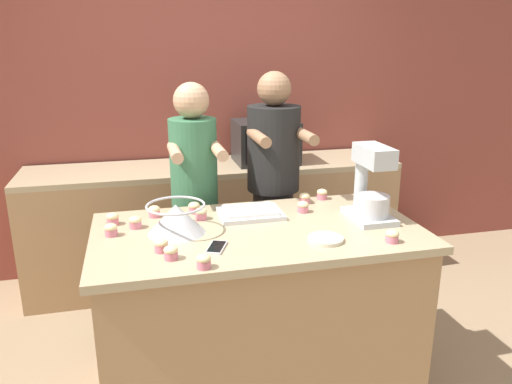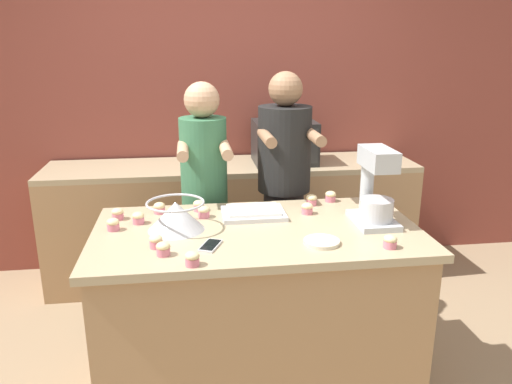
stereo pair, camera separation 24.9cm
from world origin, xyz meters
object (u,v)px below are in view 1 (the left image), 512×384
(cupcake_4, at_px, (305,198))
(cupcake_5, at_px, (113,219))
(mixing_bowl, at_px, (176,218))
(cell_phone, at_px, (217,247))
(person_left, at_px, (195,204))
(baking_tray, at_px, (250,213))
(person_right, at_px, (273,197))
(small_plate, at_px, (325,239))
(cupcake_10, at_px, (111,230))
(cupcake_12, at_px, (135,222))
(cupcake_0, at_px, (392,236))
(cupcake_6, at_px, (201,214))
(cupcake_7, at_px, (194,207))
(stand_mixer, at_px, (371,187))
(cupcake_2, at_px, (154,211))
(cupcake_11, at_px, (204,261))
(cupcake_3, at_px, (322,194))
(cupcake_9, at_px, (161,245))
(microwave_oven, at_px, (266,142))
(cupcake_1, at_px, (171,252))
(cupcake_8, at_px, (303,207))

(cupcake_4, xyz_separation_m, cupcake_5, (-1.07, -0.10, 0.00))
(mixing_bowl, height_order, cell_phone, mixing_bowl)
(person_left, distance_m, baking_tray, 0.51)
(person_right, xyz_separation_m, cell_phone, (-0.50, -0.84, 0.05))
(small_plate, xyz_separation_m, cupcake_10, (-0.98, 0.31, 0.02))
(small_plate, bearing_deg, cupcake_12, 155.94)
(cell_phone, xyz_separation_m, cupcake_5, (-0.47, 0.43, 0.03))
(cupcake_5, bearing_deg, small_plate, -25.44)
(mixing_bowl, xyz_separation_m, small_plate, (0.67, -0.27, -0.07))
(cell_phone, distance_m, cupcake_0, 0.82)
(cupcake_6, relative_size, cupcake_7, 1.00)
(person_right, relative_size, stand_mixer, 4.18)
(cupcake_2, height_order, cupcake_11, same)
(person_left, relative_size, baking_tray, 4.75)
(cupcake_10, relative_size, cupcake_12, 1.00)
(cupcake_3, relative_size, cupcake_7, 1.00)
(person_left, relative_size, cupcake_2, 25.55)
(cupcake_7, bearing_deg, cupcake_9, -112.97)
(microwave_oven, bearing_deg, cupcake_9, -120.03)
(cupcake_1, distance_m, cupcake_12, 0.44)
(baking_tray, distance_m, cell_phone, 0.47)
(cupcake_2, xyz_separation_m, cupcake_5, (-0.21, -0.07, 0.00))
(small_plate, distance_m, cupcake_11, 0.62)
(cupcake_8, height_order, cupcake_10, same)
(cupcake_8, xyz_separation_m, cupcake_9, (-0.79, -0.36, 0.00))
(person_right, xyz_separation_m, cupcake_1, (-0.71, -0.90, 0.08))
(microwave_oven, bearing_deg, cupcake_8, -94.80)
(cupcake_4, xyz_separation_m, cupcake_12, (-0.96, -0.17, 0.00))
(person_right, distance_m, baking_tray, 0.51)
(baking_tray, relative_size, cupcake_2, 5.37)
(cupcake_3, distance_m, cupcake_7, 0.77)
(cupcake_7, bearing_deg, cupcake_3, 5.04)
(stand_mixer, height_order, baking_tray, stand_mixer)
(cupcake_6, distance_m, cupcake_11, 0.60)
(cupcake_8, bearing_deg, baking_tray, 177.82)
(person_left, distance_m, cupcake_12, 0.61)
(small_plate, height_order, cupcake_12, cupcake_12)
(person_left, xyz_separation_m, cupcake_6, (-0.02, -0.43, 0.09))
(small_plate, xyz_separation_m, cupcake_4, (0.09, 0.56, 0.02))
(mixing_bowl, xyz_separation_m, cupcake_6, (0.14, 0.16, -0.05))
(person_right, relative_size, cell_phone, 10.33)
(cupcake_7, bearing_deg, person_left, 82.42)
(baking_tray, height_order, cupcake_4, cupcake_4)
(cupcake_2, relative_size, cupcake_5, 1.00)
(cupcake_7, relative_size, cupcake_9, 1.00)
(cupcake_8, bearing_deg, cupcake_5, 177.17)
(cupcake_10, height_order, cupcake_12, same)
(cupcake_9, bearing_deg, small_plate, -4.20)
(cupcake_3, height_order, cupcake_10, same)
(cupcake_7, bearing_deg, cupcake_10, -151.09)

